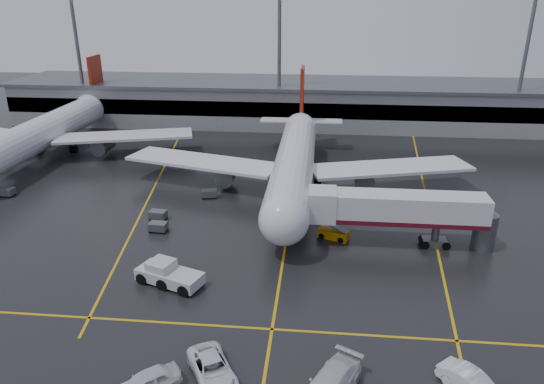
# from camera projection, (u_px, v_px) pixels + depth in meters

# --- Properties ---
(ground) EXTENTS (220.00, 220.00, 0.00)m
(ground) POSITION_uv_depth(u_px,v_px,m) (290.00, 217.00, 60.70)
(ground) COLOR black
(ground) RESTS_ON ground
(apron_line_centre) EXTENTS (0.25, 90.00, 0.02)m
(apron_line_centre) POSITION_uv_depth(u_px,v_px,m) (290.00, 217.00, 60.70)
(apron_line_centre) COLOR gold
(apron_line_centre) RESTS_ON ground
(apron_line_stop) EXTENTS (60.00, 0.25, 0.02)m
(apron_line_stop) POSITION_uv_depth(u_px,v_px,m) (272.00, 329.00, 40.38)
(apron_line_stop) COLOR gold
(apron_line_stop) RESTS_ON ground
(apron_line_left) EXTENTS (9.99, 69.35, 0.02)m
(apron_line_left) POSITION_uv_depth(u_px,v_px,m) (157.00, 182.00, 71.78)
(apron_line_left) COLOR gold
(apron_line_left) RESTS_ON ground
(apron_line_right) EXTENTS (7.57, 69.64, 0.02)m
(apron_line_right) POSITION_uv_depth(u_px,v_px,m) (425.00, 192.00, 68.28)
(apron_line_right) COLOR gold
(apron_line_right) RESTS_ON ground
(terminal) EXTENTS (122.00, 19.00, 8.60)m
(terminal) POSITION_uv_depth(u_px,v_px,m) (305.00, 102.00, 103.36)
(terminal) COLOR gray
(terminal) RESTS_ON ground
(light_mast_left) EXTENTS (3.00, 1.20, 25.45)m
(light_mast_left) POSITION_uv_depth(u_px,v_px,m) (78.00, 53.00, 98.26)
(light_mast_left) COLOR #595B60
(light_mast_left) RESTS_ON ground
(light_mast_mid) EXTENTS (3.00, 1.20, 25.45)m
(light_mast_mid) POSITION_uv_depth(u_px,v_px,m) (279.00, 55.00, 94.57)
(light_mast_mid) COLOR #595B60
(light_mast_mid) RESTS_ON ground
(light_mast_right) EXTENTS (3.00, 1.20, 25.45)m
(light_mast_right) POSITION_uv_depth(u_px,v_px,m) (525.00, 58.00, 90.42)
(light_mast_right) COLOR #595B60
(light_mast_right) RESTS_ON ground
(main_airliner) EXTENTS (48.80, 45.60, 14.10)m
(main_airliner) POSITION_uv_depth(u_px,v_px,m) (295.00, 160.00, 68.09)
(main_airliner) COLOR silver
(main_airliner) RESTS_ON ground
(second_airliner) EXTENTS (48.80, 45.60, 14.10)m
(second_airliner) POSITION_uv_depth(u_px,v_px,m) (49.00, 130.00, 83.05)
(second_airliner) COLOR silver
(second_airliner) RESTS_ON ground
(jet_bridge) EXTENTS (19.90, 3.40, 6.05)m
(jet_bridge) POSITION_uv_depth(u_px,v_px,m) (398.00, 211.00, 52.60)
(jet_bridge) COLOR silver
(jet_bridge) RESTS_ON ground
(pushback_tractor) EXTENTS (6.85, 4.60, 2.27)m
(pushback_tractor) POSITION_uv_depth(u_px,v_px,m) (168.00, 275.00, 46.50)
(pushback_tractor) COLOR #BDBDBF
(pushback_tractor) RESTS_ON ground
(belt_loader) EXTENTS (3.66, 2.59, 2.14)m
(belt_loader) POSITION_uv_depth(u_px,v_px,m) (333.00, 234.00, 55.26)
(belt_loader) COLOR #C87B00
(belt_loader) RESTS_ON ground
(service_van_a) EXTENTS (4.94, 6.05, 1.53)m
(service_van_a) POSITION_uv_depth(u_px,v_px,m) (213.00, 369.00, 35.02)
(service_van_a) COLOR white
(service_van_a) RESTS_ON ground
(service_van_b) EXTENTS (5.13, 6.64, 1.80)m
(service_van_b) POSITION_uv_depth(u_px,v_px,m) (330.00, 384.00, 33.48)
(service_van_b) COLOR silver
(service_van_b) RESTS_ON ground
(service_van_c) EXTENTS (4.52, 4.79, 1.61)m
(service_van_c) POSITION_uv_depth(u_px,v_px,m) (473.00, 384.00, 33.64)
(service_van_c) COLOR white
(service_van_c) RESTS_ON ground
(service_van_d) EXTENTS (4.87, 4.51, 1.62)m
(service_van_d) POSITION_uv_depth(u_px,v_px,m) (146.00, 383.00, 33.73)
(service_van_d) COLOR silver
(service_van_d) RESTS_ON ground
(baggage_cart_a) EXTENTS (2.09, 1.45, 1.12)m
(baggage_cart_a) POSITION_uv_depth(u_px,v_px,m) (158.00, 226.00, 56.77)
(baggage_cart_a) COLOR #595B60
(baggage_cart_a) RESTS_ON ground
(baggage_cart_b) EXTENTS (2.15, 1.55, 1.12)m
(baggage_cart_b) POSITION_uv_depth(u_px,v_px,m) (158.00, 215.00, 59.83)
(baggage_cart_b) COLOR #595B60
(baggage_cart_b) RESTS_ON ground
(baggage_cart_c) EXTENTS (2.25, 1.73, 1.12)m
(baggage_cart_c) POSITION_uv_depth(u_px,v_px,m) (209.00, 193.00, 66.19)
(baggage_cart_c) COLOR #595B60
(baggage_cart_c) RESTS_ON ground
(baggage_cart_e) EXTENTS (2.10, 1.46, 1.12)m
(baggage_cart_e) POSITION_uv_depth(u_px,v_px,m) (6.00, 192.00, 66.76)
(baggage_cart_e) COLOR #595B60
(baggage_cart_e) RESTS_ON ground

